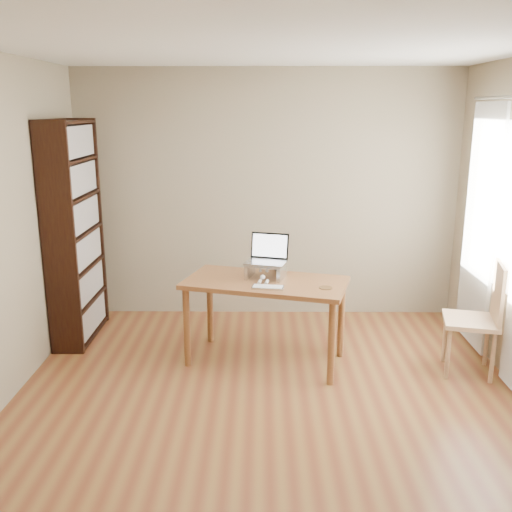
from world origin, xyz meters
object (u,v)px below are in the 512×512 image
Objects in this scene: bookshelf at (75,232)px; chair at (480,314)px; desk at (266,291)px; cat at (266,270)px; laptop at (266,255)px; keyboard at (268,287)px.

bookshelf reaches higher than chair.
cat is (0.00, 0.11, 0.16)m from desk.
bookshelf is 1.89m from cat.
laptop reaches higher than desk.
cat is (0.00, -0.03, -0.13)m from laptop.
bookshelf is at bearing 165.06° from keyboard.
chair reaches higher than cat.
bookshelf reaches higher than keyboard.
keyboard is at bearing -71.88° from laptop.
bookshelf reaches higher than laptop.
bookshelf is 3.73m from chair.
keyboard is at bearing -70.23° from desk.
keyboard is 0.59× the size of cat.
bookshelf is at bearing -177.69° from laptop.
laptop is (1.81, -0.42, -0.11)m from bookshelf.
bookshelf reaches higher than desk.
chair is (3.61, -0.77, -0.52)m from bookshelf.
laptop is 0.40× the size of chair.
desk is 3.21× the size of cat.
desk is 1.81m from chair.
laptop reaches higher than cat.
bookshelf is 2.16× the size of chair.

